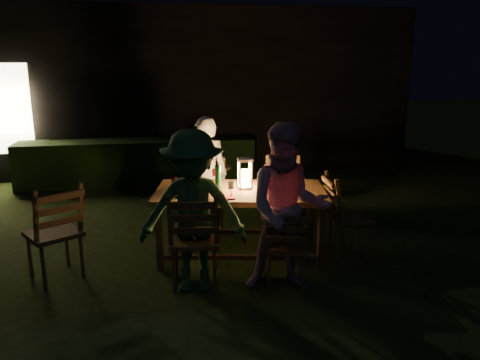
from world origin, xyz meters
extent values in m
plane|color=black|center=(0.00, 0.00, 0.00)|extent=(40.00, 40.00, 0.00)
cube|color=black|center=(0.00, 6.20, 1.60)|extent=(10.00, 4.00, 3.20)
cube|color=#FFE5B2|center=(-2.80, 4.21, 1.35)|extent=(0.90, 0.06, 1.60)
cube|color=black|center=(-0.50, 3.75, 0.40)|extent=(4.20, 0.70, 0.80)
cube|color=#51361B|center=(0.76, 0.18, 0.76)|extent=(2.03, 1.26, 0.06)
cube|color=#51361B|center=(-0.16, -0.05, 0.35)|extent=(0.07, 0.07, 0.69)
cube|color=#51361B|center=(-0.02, 0.71, 0.35)|extent=(0.07, 0.07, 0.69)
cube|color=#51361B|center=(1.54, -0.36, 0.35)|extent=(0.07, 0.07, 0.69)
cube|color=#51361B|center=(1.68, 0.40, 0.35)|extent=(0.07, 0.07, 0.69)
cube|color=#51361B|center=(0.18, -0.48, 0.48)|extent=(0.52, 0.50, 0.04)
cube|color=#51361B|center=(0.16, -0.68, 0.78)|extent=(0.49, 0.21, 0.55)
cube|color=#51361B|center=(1.07, -0.64, 0.41)|extent=(0.48, 0.46, 0.04)
cube|color=#51361B|center=(1.03, -0.81, 0.67)|extent=(0.42, 0.22, 0.47)
cube|color=#51361B|center=(0.45, 1.00, 0.45)|extent=(0.54, 0.53, 0.04)
cube|color=#51361B|center=(0.51, 1.18, 0.73)|extent=(0.46, 0.27, 0.52)
cube|color=#51361B|center=(1.44, 0.82, 0.46)|extent=(0.53, 0.51, 0.04)
cube|color=#51361B|center=(1.47, 1.01, 0.75)|extent=(0.47, 0.24, 0.53)
cube|color=#51361B|center=(1.99, -0.05, 0.46)|extent=(0.46, 0.48, 0.04)
cube|color=#51361B|center=(1.80, -0.03, 0.74)|extent=(0.19, 0.46, 0.52)
cube|color=#51361B|center=(-1.22, -0.07, 0.49)|extent=(0.65, 0.64, 0.04)
cube|color=#51361B|center=(-1.11, -0.25, 0.79)|extent=(0.49, 0.39, 0.56)
imported|color=silver|center=(0.46, 1.06, 0.76)|extent=(0.61, 0.46, 1.52)
imported|color=#C4879A|center=(1.06, -0.71, 0.82)|extent=(0.90, 0.76, 1.65)
imported|color=#2D582C|center=(0.17, -0.55, 0.79)|extent=(1.11, 0.76, 1.59)
cube|color=white|center=(0.82, 0.22, 0.80)|extent=(0.15, 0.15, 0.03)
cube|color=white|center=(0.82, 0.22, 1.12)|extent=(0.16, 0.16, 0.03)
cylinder|color=#FF9E3F|center=(0.82, 0.22, 0.92)|extent=(0.09, 0.09, 0.18)
cylinder|color=white|center=(0.26, 0.49, 0.79)|extent=(0.25, 0.25, 0.01)
cylinder|color=white|center=(0.18, 0.06, 0.79)|extent=(0.25, 0.25, 0.01)
cylinder|color=white|center=(1.24, 0.31, 0.79)|extent=(0.25, 0.25, 0.01)
cylinder|color=white|center=(1.16, -0.12, 0.79)|extent=(0.25, 0.25, 0.01)
cylinder|color=#0F471E|center=(0.51, 0.22, 0.93)|extent=(0.07, 0.07, 0.28)
cube|color=red|center=(0.56, -0.11, 0.79)|extent=(0.18, 0.14, 0.01)
cube|color=red|center=(1.25, -0.22, 0.79)|extent=(0.18, 0.14, 0.01)
cube|color=black|center=(0.10, -0.01, 0.79)|extent=(0.14, 0.07, 0.01)
cylinder|color=brown|center=(0.73, 2.16, 0.60)|extent=(0.46, 0.46, 0.04)
cylinder|color=brown|center=(0.73, 2.16, 0.30)|extent=(0.05, 0.05, 0.60)
cylinder|color=#A5A8AD|center=(0.73, 2.16, 0.73)|extent=(0.30, 0.30, 0.22)
cylinder|color=#0F471E|center=(0.68, 2.12, 0.78)|extent=(0.07, 0.07, 0.32)
cylinder|color=#0F471E|center=(0.78, 2.20, 0.78)|extent=(0.07, 0.07, 0.32)
camera|label=1|loc=(-0.13, -4.80, 2.20)|focal=35.00mm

